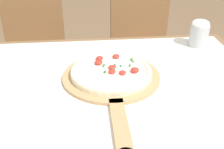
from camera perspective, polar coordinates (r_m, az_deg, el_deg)
name	(u,v)px	position (r m, az deg, el deg)	size (l,w,h in m)	color
dining_table	(100,117)	(1.01, -2.50, -8.67)	(1.25, 0.96, 0.74)	brown
towel_cloth	(99,92)	(0.95, -2.65, -3.50)	(1.17, 0.88, 0.00)	silver
pizza_peel	(112,80)	(0.99, -0.01, -1.15)	(0.35, 0.59, 0.01)	tan
pizza	(111,72)	(1.01, -0.15, 0.61)	(0.29, 0.29, 0.04)	beige
chair_left	(34,50)	(1.85, -15.57, 4.88)	(0.41, 0.41, 0.90)	brown
chair_right	(141,46)	(1.85, 5.98, 5.87)	(0.42, 0.42, 0.90)	brown
flour_cup	(199,33)	(1.31, 17.32, 8.10)	(0.08, 0.08, 0.12)	#B2B7BC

